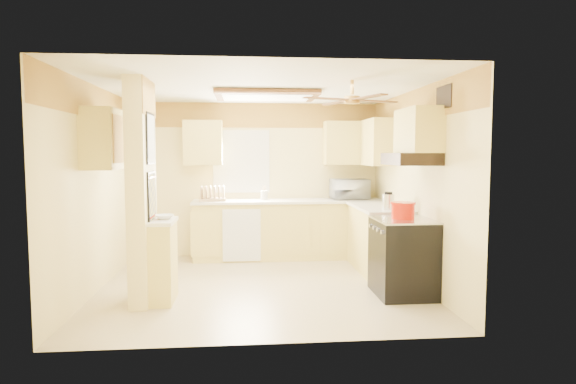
{
  "coord_description": "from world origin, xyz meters",
  "views": [
    {
      "loc": [
        -0.2,
        -6.04,
        1.69
      ],
      "look_at": [
        0.38,
        0.35,
        1.17
      ],
      "focal_mm": 30.0,
      "sensor_mm": 36.0,
      "label": 1
    }
  ],
  "objects": [
    {
      "name": "poster_nashville",
      "position": [
        -1.24,
        -0.55,
        1.2
      ],
      "size": [
        0.02,
        0.42,
        0.57
      ],
      "color": "black",
      "rests_on": "partition_column"
    },
    {
      "name": "utensil_crock",
      "position": [
        0.11,
        1.68,
        1.01
      ],
      "size": [
        0.11,
        0.11,
        0.22
      ],
      "color": "white",
      "rests_on": "countertop_back"
    },
    {
      "name": "upper_cab_left_wall",
      "position": [
        -1.82,
        -0.25,
        1.85
      ],
      "size": [
        0.35,
        0.75,
        0.7
      ],
      "primitive_type": "cube",
      "color": "#FFE87B",
      "rests_on": "wall_left"
    },
    {
      "name": "wall_right",
      "position": [
        2.0,
        0.0,
        1.25
      ],
      "size": [
        0.0,
        3.8,
        3.8
      ],
      "primitive_type": "plane",
      "rotation": [
        1.57,
        0.0,
        -1.57
      ],
      "color": "#F8E497",
      "rests_on": "floor"
    },
    {
      "name": "upper_cab_over_stove",
      "position": [
        1.82,
        -0.55,
        1.95
      ],
      "size": [
        0.35,
        0.76,
        0.52
      ],
      "primitive_type": "cube",
      "color": "#FFE87B",
      "rests_on": "wall_right"
    },
    {
      "name": "upper_cab_back_right",
      "position": [
        1.55,
        1.72,
        1.85
      ],
      "size": [
        0.9,
        0.35,
        0.7
      ],
      "primitive_type": "cube",
      "color": "#FFE87B",
      "rests_on": "wall_back"
    },
    {
      "name": "countertop_right",
      "position": [
        1.69,
        0.6,
        0.92
      ],
      "size": [
        0.64,
        1.44,
        0.04
      ],
      "primitive_type": "cube",
      "color": "white",
      "rests_on": "lower_cabinets_right"
    },
    {
      "name": "kettle",
      "position": [
        1.7,
        0.16,
        1.05
      ],
      "size": [
        0.15,
        0.15,
        0.24
      ],
      "color": "silver",
      "rests_on": "countertop_right"
    },
    {
      "name": "partition_ledge",
      "position": [
        -1.13,
        -0.55,
        0.45
      ],
      "size": [
        0.25,
        0.55,
        0.9
      ],
      "primitive_type": "cube",
      "color": "#FFE87B",
      "rests_on": "floor"
    },
    {
      "name": "wall_front",
      "position": [
        0.0,
        -1.9,
        1.25
      ],
      "size": [
        4.0,
        0.0,
        4.0
      ],
      "primitive_type": "plane",
      "rotation": [
        -1.57,
        0.0,
        0.0
      ],
      "color": "#F8E497",
      "rests_on": "floor"
    },
    {
      "name": "ceiling",
      "position": [
        0.0,
        0.0,
        2.5
      ],
      "size": [
        4.0,
        4.0,
        0.0
      ],
      "primitive_type": "plane",
      "rotation": [
        3.14,
        0.0,
        0.0
      ],
      "color": "white",
      "rests_on": "wall_back"
    },
    {
      "name": "lower_cabinets_back",
      "position": [
        0.5,
        1.6,
        0.45
      ],
      "size": [
        3.0,
        0.6,
        0.9
      ],
      "primitive_type": "cube",
      "color": "#FFE87B",
      "rests_on": "floor"
    },
    {
      "name": "dish_rack",
      "position": [
        -0.71,
        1.57,
        1.02
      ],
      "size": [
        0.43,
        0.33,
        0.23
      ],
      "color": "tan",
      "rests_on": "countertop_back"
    },
    {
      "name": "bowl",
      "position": [
        -1.11,
        -0.51,
        0.97
      ],
      "size": [
        0.26,
        0.26,
        0.05
      ],
      "primitive_type": "imported",
      "rotation": [
        0.0,
        0.0,
        0.27
      ],
      "color": "white",
      "rests_on": "ledge_top"
    },
    {
      "name": "dishwasher_panel",
      "position": [
        -0.25,
        1.29,
        0.43
      ],
      "size": [
        0.58,
        0.02,
        0.8
      ],
      "primitive_type": "cube",
      "color": "white",
      "rests_on": "lower_cabinets_back"
    },
    {
      "name": "window",
      "position": [
        -0.25,
        1.89,
        1.55
      ],
      "size": [
        0.92,
        0.02,
        1.02
      ],
      "color": "white",
      "rests_on": "wall_back"
    },
    {
      "name": "partition_column",
      "position": [
        -1.35,
        -0.55,
        1.25
      ],
      "size": [
        0.2,
        0.7,
        2.5
      ],
      "primitive_type": "cube",
      "color": "#F8E497",
      "rests_on": "floor"
    },
    {
      "name": "range_hood",
      "position": [
        1.74,
        -0.55,
        1.62
      ],
      "size": [
        0.5,
        0.76,
        0.14
      ],
      "primitive_type": "cube",
      "color": "black",
      "rests_on": "upper_cab_over_stove"
    },
    {
      "name": "wallpaper_border",
      "position": [
        0.0,
        1.88,
        2.3
      ],
      "size": [
        4.0,
        0.02,
        0.4
      ],
      "primitive_type": "cube",
      "color": "#FFC64B",
      "rests_on": "wall_back"
    },
    {
      "name": "wall_back",
      "position": [
        0.0,
        1.9,
        1.25
      ],
      "size": [
        4.0,
        0.0,
        4.0
      ],
      "primitive_type": "plane",
      "rotation": [
        1.57,
        0.0,
        0.0
      ],
      "color": "#F8E497",
      "rests_on": "floor"
    },
    {
      "name": "ledge_top",
      "position": [
        -1.13,
        -0.55,
        0.92
      ],
      "size": [
        0.28,
        0.58,
        0.04
      ],
      "primitive_type": "cube",
      "color": "white",
      "rests_on": "partition_ledge"
    },
    {
      "name": "lower_cabinets_right",
      "position": [
        1.7,
        0.6,
        0.45
      ],
      "size": [
        0.6,
        1.4,
        0.9
      ],
      "primitive_type": "cube",
      "color": "#FFE87B",
      "rests_on": "floor"
    },
    {
      "name": "upper_cab_right",
      "position": [
        1.82,
        1.25,
        1.85
      ],
      "size": [
        0.35,
        1.0,
        0.7
      ],
      "primitive_type": "cube",
      "color": "#FFE87B",
      "rests_on": "wall_right"
    },
    {
      "name": "wall_left",
      "position": [
        -2.0,
        0.0,
        1.25
      ],
      "size": [
        0.0,
        3.8,
        3.8
      ],
      "primitive_type": "plane",
      "rotation": [
        1.57,
        0.0,
        1.57
      ],
      "color": "#F8E497",
      "rests_on": "floor"
    },
    {
      "name": "vent_grate",
      "position": [
        1.98,
        -0.9,
        2.3
      ],
      "size": [
        0.02,
        0.4,
        0.25
      ],
      "primitive_type": "cube",
      "color": "black",
      "rests_on": "wall_right"
    },
    {
      "name": "ceiling_light_panel",
      "position": [
        0.1,
        0.5,
        2.46
      ],
      "size": [
        1.35,
        0.95,
        0.06
      ],
      "color": "brown",
      "rests_on": "ceiling"
    },
    {
      "name": "dutch_oven",
      "position": [
        1.67,
        -0.53,
        1.01
      ],
      "size": [
        0.29,
        0.29,
        0.19
      ],
      "color": "red",
      "rests_on": "stove"
    },
    {
      "name": "upper_cab_back_left",
      "position": [
        -0.85,
        1.72,
        1.85
      ],
      "size": [
        0.6,
        0.35,
        0.7
      ],
      "primitive_type": "cube",
      "color": "#FFE87B",
      "rests_on": "wall_back"
    },
    {
      "name": "floor",
      "position": [
        0.0,
        0.0,
        0.0
      ],
      "size": [
        4.0,
        4.0,
        0.0
      ],
      "primitive_type": "plane",
      "color": "#CBB48D",
      "rests_on": "ground"
    },
    {
      "name": "stove",
      "position": [
        1.67,
        -0.55,
        0.46
      ],
      "size": [
        0.68,
        0.77,
        0.92
      ],
      "color": "black",
      "rests_on": "floor"
    },
    {
      "name": "ceiling_fan",
      "position": [
        1.0,
        -0.7,
        2.29
      ],
      "size": [
        1.15,
        1.15,
        0.26
      ],
      "color": "gold",
      "rests_on": "ceiling"
    },
    {
      "name": "poster_menu",
      "position": [
        -1.24,
        -0.55,
        1.85
      ],
      "size": [
        0.02,
        0.42,
        0.57
      ],
      "color": "black",
      "rests_on": "partition_column"
    },
    {
      "name": "microwave",
      "position": [
        1.5,
        1.64,
        1.1
      ],
      "size": [
        0.61,
        0.44,
        0.33
      ],
      "primitive_type": "imported",
      "rotation": [
        0.0,
        0.0,
        3.21
      ],
      "color": "white",
      "rests_on": "countertop_back"
    },
    {
      "name": "countertop_back",
      "position": [
        0.5,
        1.59,
        0.92
      ],
      "size": [
        3.04,
        0.64,
        0.04
      ],
      "primitive_type": "cube",
      "color": "white",
      "rests_on": "lower_cabinets_back"
    }
  ]
}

